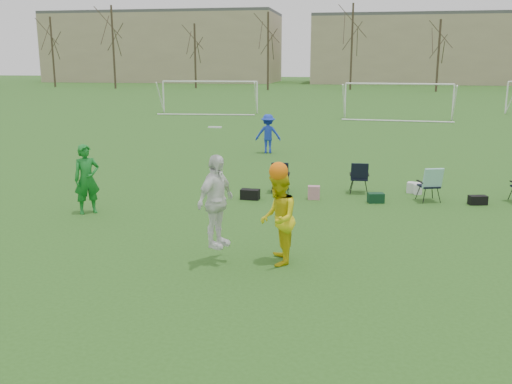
% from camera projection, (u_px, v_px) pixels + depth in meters
% --- Properties ---
extents(ground, '(260.00, 260.00, 0.00)m').
position_uv_depth(ground, '(269.00, 299.00, 9.83)').
color(ground, '#2B571B').
rests_on(ground, ground).
extents(fielder_green_near, '(0.81, 0.78, 1.86)m').
position_uv_depth(fielder_green_near, '(87.00, 179.00, 15.14)').
color(fielder_green_near, '#147122').
rests_on(fielder_green_near, ground).
extents(fielder_blue, '(1.18, 0.78, 1.71)m').
position_uv_depth(fielder_blue, '(268.00, 134.00, 25.02)').
color(fielder_blue, '#1935BE').
rests_on(fielder_blue, ground).
extents(center_contest, '(2.05, 1.29, 2.79)m').
position_uv_depth(center_contest, '(251.00, 210.00, 11.32)').
color(center_contest, white).
rests_on(center_contest, ground).
extents(sideline_setup, '(8.43, 2.10, 1.91)m').
position_uv_depth(sideline_setup, '(421.00, 179.00, 16.88)').
color(sideline_setup, '#0E3515').
rests_on(sideline_setup, ground).
extents(goal_left, '(7.39, 0.76, 2.46)m').
position_uv_depth(goal_left, '(210.00, 88.00, 43.72)').
color(goal_left, white).
rests_on(goal_left, ground).
extents(goal_mid, '(7.40, 0.63, 2.46)m').
position_uv_depth(goal_mid, '(399.00, 91.00, 39.37)').
color(goal_mid, white).
rests_on(goal_mid, ground).
extents(tree_line, '(110.28, 3.28, 11.40)m').
position_uv_depth(tree_line, '(353.00, 51.00, 75.58)').
color(tree_line, '#382B21').
rests_on(tree_line, ground).
extents(building_row, '(126.00, 16.00, 13.00)m').
position_uv_depth(building_row, '(393.00, 48.00, 99.32)').
color(building_row, tan).
rests_on(building_row, ground).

